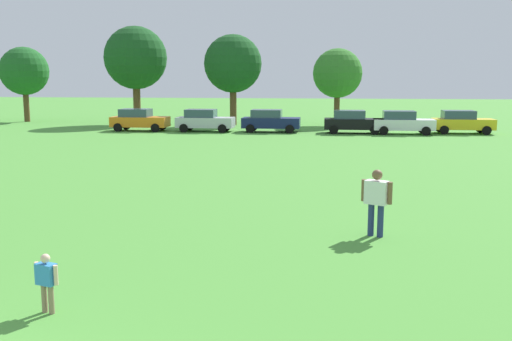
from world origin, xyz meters
The scene contains 13 objects.
ground_plane centered at (0.00, 30.00, 0.00)m, with size 160.00×160.00×0.00m, color #4C9338.
child_kite_flyer centered at (0.33, 3.68, 0.63)m, with size 0.48×0.29×1.05m.
adult_bystander centered at (6.27, 9.32, 1.02)m, with size 0.75×0.53×1.73m.
parked_car_orange_0 centered at (-9.55, 37.04, 0.86)m, with size 4.30×2.02×1.68m.
parked_car_silver_1 centered at (-4.44, 37.09, 0.86)m, with size 4.30×2.02×1.68m.
parked_car_navy_2 centered at (0.54, 37.33, 0.86)m, with size 4.30×2.02×1.68m.
parked_car_black_3 centered at (6.67, 37.14, 0.86)m, with size 4.30×2.02×1.68m.
parked_car_white_4 centered at (10.20, 36.99, 0.86)m, with size 4.30×2.02×1.68m.
parked_car_yellow_5 centered at (14.55, 38.02, 0.86)m, with size 4.30×2.02×1.68m.
tree_far_left centered at (-23.03, 44.70, 4.63)m, with size 4.40×4.40×6.86m.
tree_left centered at (-11.87, 43.33, 5.72)m, with size 5.44×5.44×8.47m.
tree_right centered at (-3.32, 43.52, 5.20)m, with size 4.94×4.94×7.70m.
tree_far_right centered at (5.55, 44.28, 4.40)m, with size 4.18×4.18×6.51m.
Camera 1 is at (5.09, -5.03, 4.00)m, focal length 39.85 mm.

